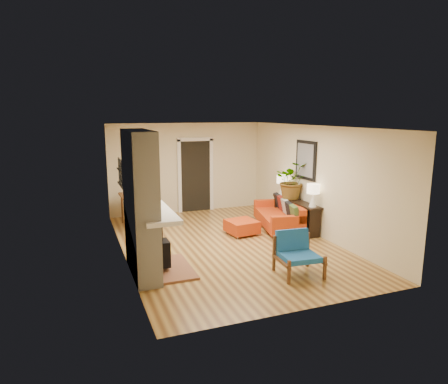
% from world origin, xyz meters
% --- Properties ---
extents(room_shell, '(6.50, 6.50, 6.50)m').
position_xyz_m(room_shell, '(0.60, 2.63, 1.24)').
color(room_shell, tan).
rests_on(room_shell, ground).
extents(fireplace, '(1.09, 1.68, 2.60)m').
position_xyz_m(fireplace, '(-2.00, -1.00, 1.24)').
color(fireplace, white).
rests_on(fireplace, ground).
extents(sofa, '(1.23, 2.06, 0.76)m').
position_xyz_m(sofa, '(1.72, 0.67, 0.33)').
color(sofa, silver).
rests_on(sofa, ground).
extents(ottoman, '(0.76, 0.76, 0.34)m').
position_xyz_m(ottoman, '(0.60, 0.55, 0.20)').
color(ottoman, silver).
rests_on(ottoman, ground).
extents(blue_chair, '(0.79, 0.78, 0.77)m').
position_xyz_m(blue_chair, '(0.59, -1.97, 0.42)').
color(blue_chair, brown).
rests_on(blue_chair, ground).
extents(dining_table, '(0.82, 1.87, 1.00)m').
position_xyz_m(dining_table, '(-1.57, 2.16, 0.66)').
color(dining_table, brown).
rests_on(dining_table, ground).
extents(console_table, '(0.34, 1.85, 0.72)m').
position_xyz_m(console_table, '(2.07, 0.53, 0.58)').
color(console_table, black).
rests_on(console_table, ground).
extents(lamp_near, '(0.30, 0.30, 0.54)m').
position_xyz_m(lamp_near, '(2.07, -0.20, 1.06)').
color(lamp_near, white).
rests_on(lamp_near, console_table).
extents(lamp_far, '(0.30, 0.30, 0.54)m').
position_xyz_m(lamp_far, '(2.07, 1.27, 1.06)').
color(lamp_far, white).
rests_on(lamp_far, console_table).
extents(houseplant, '(1.08, 1.01, 0.97)m').
position_xyz_m(houseplant, '(2.06, 0.73, 1.21)').
color(houseplant, '#1E5919').
rests_on(houseplant, console_table).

